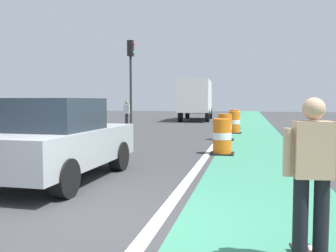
% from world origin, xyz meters
% --- Properties ---
extents(ground_plane, '(100.00, 100.00, 0.00)m').
position_xyz_m(ground_plane, '(0.00, 0.00, 0.00)').
color(ground_plane, '#38383A').
extents(bike_lane_strip, '(2.50, 80.00, 0.01)m').
position_xyz_m(bike_lane_strip, '(2.40, 12.00, 0.00)').
color(bike_lane_strip, '#387F60').
rests_on(bike_lane_strip, ground).
extents(lane_divider_stripe, '(0.20, 80.00, 0.01)m').
position_xyz_m(lane_divider_stripe, '(0.90, 12.00, 0.01)').
color(lane_divider_stripe, silver).
rests_on(lane_divider_stripe, ground).
extents(skateboarder_on_lane, '(0.57, 0.82, 1.69)m').
position_xyz_m(skateboarder_on_lane, '(2.72, -0.81, 0.91)').
color(skateboarder_on_lane, black).
rests_on(skateboarder_on_lane, ground).
extents(parked_sedan_nearest, '(1.99, 4.14, 1.70)m').
position_xyz_m(parked_sedan_nearest, '(-1.73, 2.27, 0.83)').
color(parked_sedan_nearest, '#9EA0A5').
rests_on(parked_sedan_nearest, ground).
extents(traffic_barrel_front, '(0.73, 0.73, 1.09)m').
position_xyz_m(traffic_barrel_front, '(1.33, 6.73, 0.53)').
color(traffic_barrel_front, orange).
rests_on(traffic_barrel_front, ground).
extents(traffic_barrel_mid, '(0.73, 0.73, 1.09)m').
position_xyz_m(traffic_barrel_mid, '(1.17, 10.84, 0.53)').
color(traffic_barrel_mid, orange).
rests_on(traffic_barrel_mid, ground).
extents(traffic_barrel_back, '(0.73, 0.73, 1.09)m').
position_xyz_m(traffic_barrel_back, '(1.42, 14.13, 0.53)').
color(traffic_barrel_back, orange).
rests_on(traffic_barrel_back, ground).
extents(traffic_barrel_far, '(0.73, 0.73, 1.09)m').
position_xyz_m(traffic_barrel_far, '(1.32, 17.23, 0.53)').
color(traffic_barrel_far, orange).
rests_on(traffic_barrel_far, ground).
extents(delivery_truck_down_block, '(2.71, 7.71, 3.23)m').
position_xyz_m(delivery_truck_down_block, '(-2.07, 25.49, 1.85)').
color(delivery_truck_down_block, silver).
rests_on(delivery_truck_down_block, ground).
extents(traffic_light_corner, '(0.41, 0.32, 5.10)m').
position_xyz_m(traffic_light_corner, '(-4.59, 15.99, 3.50)').
color(traffic_light_corner, '#2D2D2D').
rests_on(traffic_light_corner, ground).
extents(pedestrian_crossing, '(0.34, 0.20, 1.61)m').
position_xyz_m(pedestrian_crossing, '(-4.93, 16.18, 0.86)').
color(pedestrian_crossing, '#33333D').
rests_on(pedestrian_crossing, ground).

